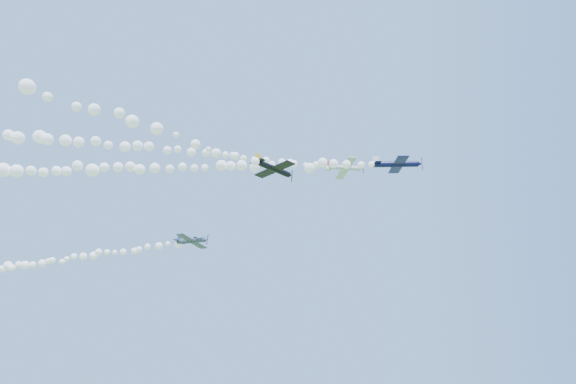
# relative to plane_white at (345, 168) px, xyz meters

# --- Properties ---
(plane_white) EXTENTS (7.97, 8.37, 2.27)m
(plane_white) POSITION_rel_plane_white_xyz_m (0.00, 0.00, 0.00)
(plane_white) COLOR silver
(smoke_trail_white) EXTENTS (66.41, 29.28, 3.33)m
(smoke_trail_white) POSITION_rel_plane_white_xyz_m (-35.32, -14.65, -0.32)
(smoke_trail_white) COLOR white
(plane_navy) EXTENTS (7.94, 8.42, 2.39)m
(plane_navy) POSITION_rel_plane_white_xyz_m (8.30, -20.48, -8.22)
(plane_navy) COLOR #0D0D39
(smoke_trail_navy) EXTENTS (79.96, 11.06, 3.09)m
(smoke_trail_navy) POSITION_rel_plane_white_xyz_m (-34.04, -24.95, -8.43)
(smoke_trail_navy) COLOR white
(plane_grey) EXTENTS (7.71, 8.15, 2.65)m
(plane_grey) POSITION_rel_plane_white_xyz_m (-30.51, -2.92, -15.00)
(plane_grey) COLOR #393E53
(smoke_trail_grey) EXTENTS (77.01, 28.47, 3.43)m
(smoke_trail_grey) POSITION_rel_plane_white_xyz_m (-71.13, 11.11, -15.39)
(smoke_trail_grey) COLOR white
(plane_black) EXTENTS (5.65, 5.53, 2.31)m
(plane_black) POSITION_rel_plane_white_xyz_m (-8.46, -37.88, -15.17)
(plane_black) COLOR black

